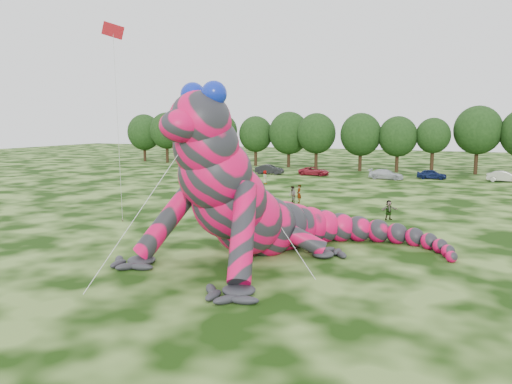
{
  "coord_description": "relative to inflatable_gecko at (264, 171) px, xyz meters",
  "views": [
    {
      "loc": [
        6.77,
        -25.1,
        8.22
      ],
      "look_at": [
        -4.92,
        1.87,
        4.0
      ],
      "focal_mm": 35.0,
      "sensor_mm": 36.0,
      "label": 1
    }
  ],
  "objects": [
    {
      "name": "tree_9",
      "position": [
        5.88,
        54.48,
        -0.8
      ],
      "size": [
        5.27,
        4.74,
        8.68
      ],
      "primitive_type": null,
      "color": "black",
      "rests_on": "ground"
    },
    {
      "name": "tree_7",
      "position": [
        -5.27,
        53.94,
        -0.4
      ],
      "size": [
        6.68,
        6.01,
        9.48
      ],
      "primitive_type": null,
      "color": "black",
      "rests_on": "ground"
    },
    {
      "name": "spectator_1",
      "position": [
        -4.67,
        18.69,
        -4.27
      ],
      "size": [
        1.07,
        1.06,
        1.74
      ],
      "primitive_type": "imported",
      "rotation": [
        0.0,
        0.0,
        5.55
      ],
      "color": "gray",
      "rests_on": "ground"
    },
    {
      "name": "flying_kite",
      "position": [
        -11.74,
        0.91,
        8.22
      ],
      "size": [
        3.8,
        4.56,
        15.35
      ],
      "color": "red",
      "rests_on": "ground"
    },
    {
      "name": "inflatable_gecko",
      "position": [
        0.0,
        0.0,
        0.0
      ],
      "size": [
        22.86,
        24.94,
        10.29
      ],
      "primitive_type": null,
      "rotation": [
        0.0,
        0.0,
        -0.32
      ],
      "color": "#DE084B",
      "rests_on": "ground"
    },
    {
      "name": "tree_10",
      "position": [
        12.21,
        55.71,
        0.11
      ],
      "size": [
        7.09,
        6.38,
        10.5
      ],
      "primitive_type": null,
      "color": "black",
      "rests_on": "ground"
    },
    {
      "name": "car_5",
      "position": [
        15.74,
        46.78,
        -4.42
      ],
      "size": [
        4.45,
        1.79,
        1.44
      ],
      "primitive_type": "imported",
      "rotation": [
        0.0,
        0.0,
        1.51
      ],
      "color": "#B9B7A9",
      "rests_on": "ground"
    },
    {
      "name": "car_2",
      "position": [
        -10.17,
        44.26,
        -4.5
      ],
      "size": [
        4.7,
        2.28,
        1.29
      ],
      "primitive_type": "imported",
      "rotation": [
        0.0,
        0.0,
        1.6
      ],
      "color": "maroon",
      "rests_on": "ground"
    },
    {
      "name": "tree_0",
      "position": [
        -49.75,
        56.37,
        -0.39
      ],
      "size": [
        6.91,
        6.22,
        9.51
      ],
      "primitive_type": null,
      "color": "black",
      "rests_on": "ground"
    },
    {
      "name": "tree_4",
      "position": [
        -24.83,
        55.85,
        -0.61
      ],
      "size": [
        6.22,
        5.6,
        9.06
      ],
      "primitive_type": null,
      "color": "black",
      "rests_on": "ground"
    },
    {
      "name": "tree_2",
      "position": [
        -38.2,
        55.9,
        -0.32
      ],
      "size": [
        7.04,
        6.34,
        9.64
      ],
      "primitive_type": null,
      "color": "black",
      "rests_on": "ground"
    },
    {
      "name": "spectator_5",
      "position": [
        5.47,
        13.98,
        -4.31
      ],
      "size": [
        1.49,
        1.37,
        1.66
      ],
      "primitive_type": "imported",
      "rotation": [
        0.0,
        0.0,
        0.71
      ],
      "color": "gray",
      "rests_on": "ground"
    },
    {
      "name": "tree_1",
      "position": [
        -43.54,
        55.19,
        -0.24
      ],
      "size": [
        6.74,
        6.07,
        9.81
      ],
      "primitive_type": null,
      "color": "black",
      "rests_on": "ground"
    },
    {
      "name": "tree_6",
      "position": [
        -12.74,
        53.82,
        -0.4
      ],
      "size": [
        6.52,
        5.86,
        9.49
      ],
      "primitive_type": null,
      "color": "black",
      "rests_on": "ground"
    },
    {
      "name": "spectator_0",
      "position": [
        -4.12,
        19.05,
        -4.21
      ],
      "size": [
        0.65,
        0.79,
        1.87
      ],
      "primitive_type": "imported",
      "rotation": [
        0.0,
        0.0,
        5.06
      ],
      "color": "gray",
      "rests_on": "ground"
    },
    {
      "name": "tree_5",
      "position": [
        -18.31,
        55.57,
        -0.24
      ],
      "size": [
        7.16,
        6.44,
        9.8
      ],
      "primitive_type": null,
      "color": "black",
      "rests_on": "ground"
    },
    {
      "name": "tree_8",
      "position": [
        0.6,
        54.12,
        -0.67
      ],
      "size": [
        6.14,
        5.53,
        8.94
      ],
      "primitive_type": null,
      "color": "black",
      "rests_on": "ground"
    },
    {
      "name": "car_4",
      "position": [
        6.5,
        46.37,
        -4.45
      ],
      "size": [
        4.08,
        1.71,
        1.38
      ],
      "primitive_type": "imported",
      "rotation": [
        0.0,
        0.0,
        1.59
      ],
      "color": "#0F1A44",
      "rests_on": "ground"
    },
    {
      "name": "tree_3",
      "position": [
        -30.9,
        54.2,
        -0.42
      ],
      "size": [
        5.81,
        5.23,
        9.44
      ],
      "primitive_type": null,
      "color": "black",
      "rests_on": "ground"
    },
    {
      "name": "spectator_4",
      "position": [
        -13.14,
        31.98,
        -4.27
      ],
      "size": [
        0.91,
        1.02,
        1.75
      ],
      "primitive_type": "imported",
      "rotation": [
        0.0,
        0.0,
        2.1
      ],
      "color": "gray",
      "rests_on": "ground"
    },
    {
      "name": "car_0",
      "position": [
        -29.44,
        44.52,
        -4.47
      ],
      "size": [
        4.17,
        2.3,
        1.34
      ],
      "primitive_type": "imported",
      "rotation": [
        0.0,
        0.0,
        1.76
      ],
      "color": "silver",
      "rests_on": "ground"
    },
    {
      "name": "car_3",
      "position": [
        0.59,
        43.56,
        -4.44
      ],
      "size": [
        4.9,
        2.19,
        1.4
      ],
      "primitive_type": "imported",
      "rotation": [
        0.0,
        0.0,
        1.52
      ],
      "color": "silver",
      "rests_on": "ground"
    },
    {
      "name": "car_1",
      "position": [
        -17.06,
        43.32,
        -4.42
      ],
      "size": [
        4.48,
        1.78,
        1.45
      ],
      "primitive_type": "imported",
      "rotation": [
        0.0,
        0.0,
        1.63
      ],
      "color": "black",
      "rests_on": "ground"
    },
    {
      "name": "ground",
      "position": [
        4.81,
        -2.87,
        -5.14
      ],
      "size": [
        240.0,
        240.0,
        0.0
      ],
      "primitive_type": "plane",
      "color": "#16330A",
      "rests_on": "ground"
    }
  ]
}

